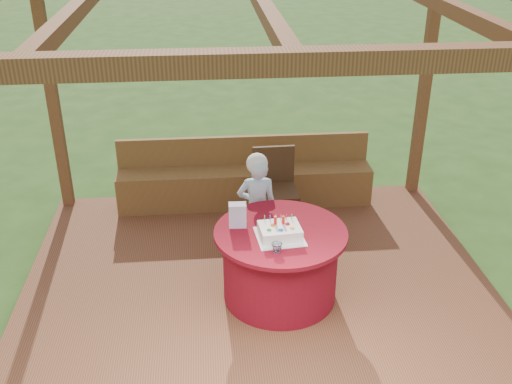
# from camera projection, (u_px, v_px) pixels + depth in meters

# --- Properties ---
(ground) EXTENTS (60.00, 60.00, 0.00)m
(ground) POSITION_uv_depth(u_px,v_px,m) (258.00, 295.00, 5.81)
(ground) COLOR #254717
(ground) RESTS_ON ground
(deck) EXTENTS (4.50, 4.00, 0.12)m
(deck) POSITION_uv_depth(u_px,v_px,m) (258.00, 290.00, 5.79)
(deck) COLOR brown
(deck) RESTS_ON ground
(pergola) EXTENTS (4.50, 4.00, 2.72)m
(pergola) POSITION_uv_depth(u_px,v_px,m) (259.00, 48.00, 4.73)
(pergola) COLOR brown
(pergola) RESTS_ON deck
(bench) EXTENTS (3.00, 0.42, 0.80)m
(bench) POSITION_uv_depth(u_px,v_px,m) (245.00, 183.00, 7.17)
(bench) COLOR brown
(bench) RESTS_ON deck
(table) EXTENTS (1.19, 1.19, 0.70)m
(table) POSITION_uv_depth(u_px,v_px,m) (280.00, 263.00, 5.46)
(table) COLOR maroon
(table) RESTS_ON deck
(chair) EXTENTS (0.47, 0.47, 0.91)m
(chair) POSITION_uv_depth(u_px,v_px,m) (275.00, 184.00, 6.56)
(chair) COLOR #3C2513
(chair) RESTS_ON deck
(elderly_woman) EXTENTS (0.40, 0.27, 1.14)m
(elderly_woman) POSITION_uv_depth(u_px,v_px,m) (257.00, 205.00, 5.99)
(elderly_woman) COLOR #98C4E2
(elderly_woman) RESTS_ON deck
(birthday_cake) EXTENTS (0.44, 0.44, 0.18)m
(birthday_cake) POSITION_uv_depth(u_px,v_px,m) (280.00, 231.00, 5.19)
(birthday_cake) COLOR white
(birthday_cake) RESTS_ON table
(gift_bag) EXTENTS (0.16, 0.11, 0.22)m
(gift_bag) POSITION_uv_depth(u_px,v_px,m) (238.00, 215.00, 5.33)
(gift_bag) COLOR #F29CCF
(gift_bag) RESTS_ON table
(drinking_glass) EXTENTS (0.12, 0.12, 0.08)m
(drinking_glass) POSITION_uv_depth(u_px,v_px,m) (277.00, 248.00, 4.97)
(drinking_glass) COLOR white
(drinking_glass) RESTS_ON table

